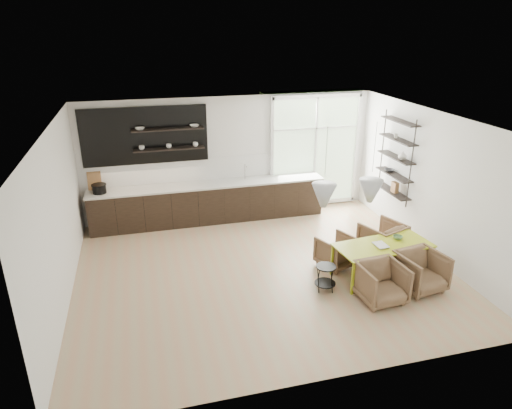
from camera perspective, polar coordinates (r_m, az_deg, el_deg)
name	(u,v)px	position (r m, az deg, el deg)	size (l,w,h in m)	color
room	(277,179)	(9.41, 2.60, 3.18)	(7.02, 6.01, 2.91)	tan
kitchen_run	(205,197)	(10.91, -6.40, 0.91)	(5.54, 0.69, 2.75)	black
right_shelving	(396,160)	(10.55, 17.13, 5.37)	(0.26, 1.22, 1.90)	black
dining_table	(383,247)	(8.78, 15.63, -5.12)	(1.86, 0.99, 0.65)	#A5B319
armchair_back_left	(336,251)	(9.10, 10.02, -5.78)	(0.65, 0.67, 0.61)	brown
armchair_back_right	(382,239)	(9.69, 15.48, -4.17)	(0.75, 0.77, 0.70)	brown
armchair_front_left	(381,283)	(8.16, 15.39, -9.42)	(0.73, 0.75, 0.68)	brown
armchair_front_right	(421,271)	(8.70, 19.91, -7.86)	(0.75, 0.77, 0.70)	brown
wire_stool	(326,275)	(8.27, 8.69, -8.65)	(0.38, 0.38, 0.48)	black
table_book	(375,246)	(8.65, 14.71, -5.02)	(0.22, 0.29, 0.03)	white
table_bowl	(398,237)	(9.06, 17.29, -3.94)	(0.18, 0.18, 0.06)	#5F8957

